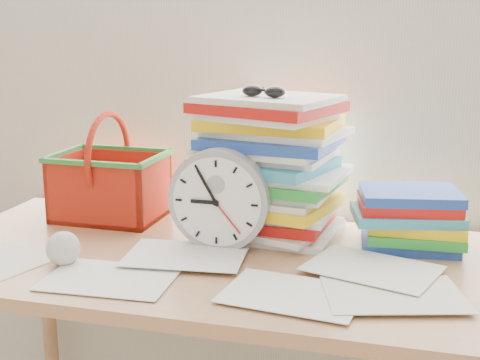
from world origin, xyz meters
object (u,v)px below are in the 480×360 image
(clock, at_px, (220,200))
(basket, at_px, (109,167))
(desk, at_px, (217,285))
(book_stack, at_px, (410,219))
(paper_stack, at_px, (271,166))

(clock, distance_m, basket, 0.41)
(desk, xyz_separation_m, book_stack, (0.43, 0.18, 0.15))
(clock, bearing_deg, paper_stack, 59.20)
(desk, xyz_separation_m, paper_stack, (0.08, 0.20, 0.25))
(paper_stack, xyz_separation_m, clock, (-0.09, -0.15, -0.06))
(clock, bearing_deg, desk, -81.58)
(desk, distance_m, basket, 0.49)
(desk, relative_size, paper_stack, 3.93)
(basket, bearing_deg, paper_stack, -1.54)
(desk, relative_size, clock, 5.73)
(desk, distance_m, book_stack, 0.49)
(clock, distance_m, book_stack, 0.46)
(paper_stack, bearing_deg, clock, -120.80)
(clock, relative_size, book_stack, 0.88)
(basket, bearing_deg, clock, -23.84)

